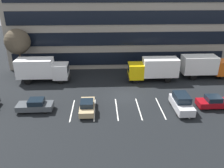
{
  "coord_description": "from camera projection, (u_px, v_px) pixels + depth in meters",
  "views": [
    {
      "loc": [
        -3.2,
        -28.24,
        14.55
      ],
      "look_at": [
        -1.78,
        1.25,
        1.4
      ],
      "focal_mm": 36.37,
      "sensor_mm": 36.0,
      "label": 1
    }
  ],
  "objects": [
    {
      "name": "box_truck_yellow",
      "position": [
        154.0,
        68.0,
        36.32
      ],
      "size": [
        8.01,
        2.65,
        3.71
      ],
      "color": "yellow",
      "rests_on": "ground_plane"
    },
    {
      "name": "bare_tree",
      "position": [
        17.0,
        42.0,
        37.35
      ],
      "size": [
        4.18,
        4.18,
        7.84
      ],
      "color": "#473323",
      "rests_on": "ground_plane"
    },
    {
      "name": "box_truck_white",
      "position": [
        42.0,
        69.0,
        35.94
      ],
      "size": [
        8.13,
        2.69,
        3.77
      ],
      "color": "white",
      "rests_on": "ground_plane"
    },
    {
      "name": "sedan_tan",
      "position": [
        87.0,
        106.0,
        27.85
      ],
      "size": [
        1.76,
        4.21,
        1.51
      ],
      "color": "tan",
      "rests_on": "ground_plane"
    },
    {
      "name": "sedan_maroon",
      "position": [
        214.0,
        102.0,
        28.79
      ],
      "size": [
        4.34,
        1.82,
        1.55
      ],
      "color": "maroon",
      "rests_on": "ground_plane"
    },
    {
      "name": "ground_plane",
      "position": [
        125.0,
        96.0,
        31.83
      ],
      "size": [
        120.0,
        120.0,
        0.0
      ],
      "primitive_type": "plane",
      "color": "black"
    },
    {
      "name": "box_truck_orange",
      "position": [
        205.0,
        65.0,
        37.52
      ],
      "size": [
        8.02,
        2.66,
        3.72
      ],
      "color": "#D85914",
      "rests_on": "ground_plane"
    },
    {
      "name": "suv_silver",
      "position": [
        181.0,
        103.0,
        28.1
      ],
      "size": [
        1.92,
        4.54,
        2.05
      ],
      "color": "silver",
      "rests_on": "ground_plane"
    },
    {
      "name": "office_building",
      "position": [
        117.0,
        23.0,
        45.27
      ],
      "size": [
        39.82,
        13.33,
        14.4
      ],
      "color": "gray",
      "rests_on": "ground_plane"
    },
    {
      "name": "sedan_charcoal",
      "position": [
        35.0,
        105.0,
        28.01
      ],
      "size": [
        4.36,
        1.83,
        1.56
      ],
      "color": "#474C51",
      "rests_on": "ground_plane"
    },
    {
      "name": "lot_markings",
      "position": [
        128.0,
        109.0,
        28.69
      ],
      "size": [
        14.14,
        5.4,
        0.01
      ],
      "color": "silver",
      "rests_on": "ground_plane"
    }
  ]
}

